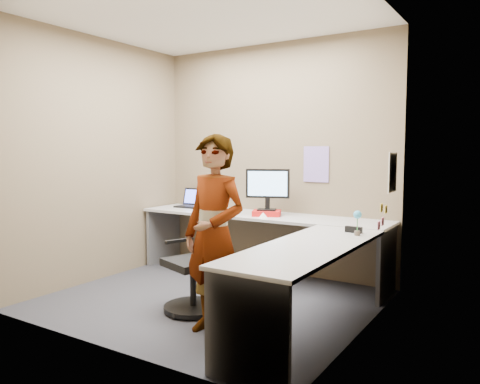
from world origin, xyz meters
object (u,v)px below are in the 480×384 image
Objects in this scene: office_chair at (199,266)px; person at (214,236)px; desk at (268,239)px; monitor at (268,186)px.

person reaches higher than office_chair.
monitor reaches higher than desk.
person is at bearing -20.28° from office_chair.
monitor is 1.37m from office_chair.
office_chair is 0.64× the size of person.
office_chair is at bearing -118.17° from desk.
monitor reaches higher than office_chair.
desk is 2.95× the size of office_chair.
person reaches higher than desk.
desk is 1.06m from person.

